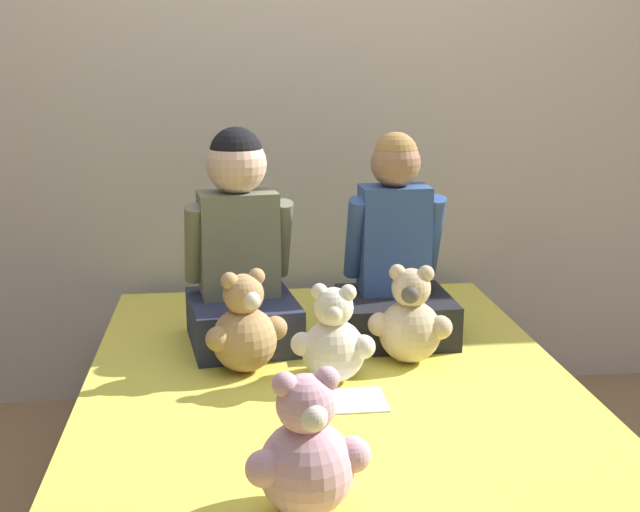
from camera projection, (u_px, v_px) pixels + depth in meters
The scene contains 9 objects.
wall_behind_bed at pixel (297, 65), 2.90m from camera, with size 8.00×0.06×2.50m.
bed at pixel (334, 467), 2.15m from camera, with size 1.33×1.90×0.44m.
child_on_left at pixel (240, 254), 2.39m from camera, with size 0.35×0.38×0.65m.
child_on_right at pixel (395, 260), 2.45m from camera, with size 0.34×0.32×0.63m.
teddy_bear_held_by_left_child at pixel (245, 329), 2.20m from camera, with size 0.23×0.18×0.29m.
teddy_bear_held_by_right_child at pixel (410, 322), 2.26m from camera, with size 0.23×0.18×0.28m.
teddy_bear_between_children at pixel (333, 341), 2.13m from camera, with size 0.22×0.17×0.27m.
teddy_bear_at_foot_of_bed at pixel (307, 454), 1.51m from camera, with size 0.24×0.18×0.29m.
sign_card at pixel (344, 401), 2.03m from camera, with size 0.21×0.15×0.00m.
Camera 1 is at (-0.26, -1.93, 1.29)m, focal length 45.00 mm.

